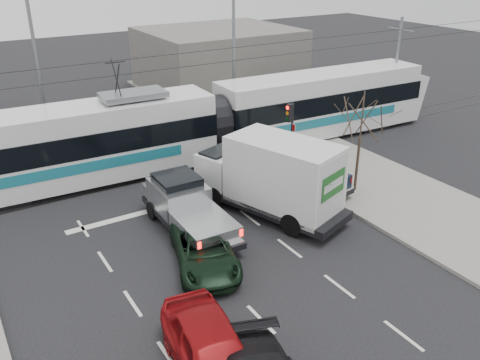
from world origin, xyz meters
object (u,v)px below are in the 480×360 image
bare_tree (362,119)px  traffic_signal (290,122)px  silver_pickup (185,206)px  box_truck (272,177)px  street_lamp_near (231,52)px  navy_pickup (297,168)px  street_lamp_far (34,67)px  green_car (204,250)px  red_car (212,353)px  tram (213,121)px

bare_tree → traffic_signal: 4.28m
silver_pickup → box_truck: size_ratio=0.79×
silver_pickup → box_truck: 4.08m
bare_tree → silver_pickup: bearing=172.2°
bare_tree → silver_pickup: bare_tree is taller
street_lamp_near → box_truck: size_ratio=1.18×
silver_pickup → navy_pickup: silver_pickup is taller
street_lamp_near → box_truck: 12.39m
bare_tree → street_lamp_far: (-11.79, 13.50, 1.32)m
green_car → street_lamp_far: bearing=116.5°
red_car → navy_pickup: bearing=50.9°
bare_tree → street_lamp_near: 11.58m
traffic_signal → red_car: 15.32m
silver_pickup → tram: bearing=53.8°
silver_pickup → red_car: bearing=-110.1°
navy_pickup → red_car: 13.05m
silver_pickup → navy_pickup: size_ratio=1.12×
tram → red_car: 16.85m
box_truck → navy_pickup: (2.62, 1.53, -0.71)m
bare_tree → red_car: bearing=-150.1°
box_truck → green_car: box_truck is taller
street_lamp_far → box_truck: size_ratio=1.18×
traffic_signal → navy_pickup: traffic_signal is taller
bare_tree → box_truck: bare_tree is taller
street_lamp_far → tram: size_ratio=0.30×
tram → red_car: tram is taller
bare_tree → street_lamp_far: bearing=131.1°
navy_pickup → green_car: 8.11m
green_car → red_car: size_ratio=0.94×
silver_pickup → box_truck: box_truck is taller
bare_tree → traffic_signal: (-1.13, 4.00, -1.05)m
street_lamp_near → green_car: street_lamp_near is taller
street_lamp_far → green_car: size_ratio=1.91×
red_car → green_car: bearing=73.0°
bare_tree → street_lamp_far: 17.97m
green_car → tram: bearing=76.7°
traffic_signal → red_car: (-10.69, -10.80, -1.89)m
traffic_signal → navy_pickup: (-1.03, -2.03, -1.67)m
tram → box_truck: 7.53m
traffic_signal → street_lamp_near: size_ratio=0.40×
bare_tree → traffic_signal: bare_tree is taller
navy_pickup → red_car: size_ratio=1.08×
street_lamp_far → street_lamp_near: bearing=-9.9°
traffic_signal → street_lamp_far: 14.47m
bare_tree → navy_pickup: size_ratio=0.92×
bare_tree → green_car: bare_tree is taller
tram → silver_pickup: 8.45m
traffic_signal → box_truck: traffic_signal is taller
tram → green_car: tram is taller
navy_pickup → green_car: bearing=-163.2°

